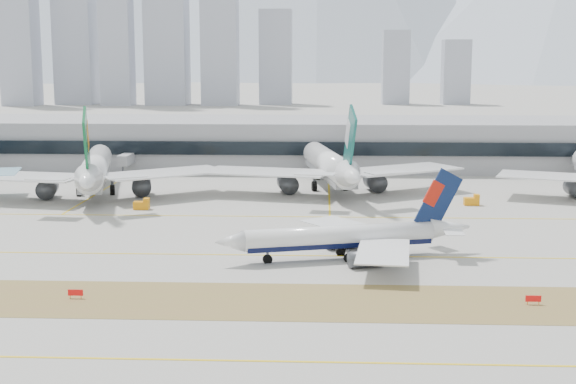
{
  "coord_description": "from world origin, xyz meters",
  "views": [
    {
      "loc": [
        11.52,
        -142.17,
        34.32
      ],
      "look_at": [
        4.3,
        18.0,
        7.5
      ],
      "focal_mm": 50.0,
      "sensor_mm": 36.0,
      "label": 1
    }
  ],
  "objects_px": {
    "taxiing_airliner": "(349,237)",
    "widebody_cathay": "(331,167)",
    "widebody_eva": "(95,171)",
    "terminal": "(288,142)"
  },
  "relations": [
    {
      "from": "taxiing_airliner",
      "to": "widebody_eva",
      "type": "relative_size",
      "value": 0.68
    },
    {
      "from": "taxiing_airliner",
      "to": "terminal",
      "type": "distance_m",
      "value": 122.41
    },
    {
      "from": "widebody_eva",
      "to": "terminal",
      "type": "distance_m",
      "value": 75.74
    },
    {
      "from": "terminal",
      "to": "widebody_cathay",
      "type": "bearing_deg",
      "value": -75.1
    },
    {
      "from": "taxiing_airliner",
      "to": "terminal",
      "type": "bearing_deg",
      "value": -98.35
    },
    {
      "from": "terminal",
      "to": "widebody_eva",
      "type": "bearing_deg",
      "value": -127.42
    },
    {
      "from": "taxiing_airliner",
      "to": "widebody_eva",
      "type": "xyz_separation_m",
      "value": [
        -61.98,
        61.16,
        2.73
      ]
    },
    {
      "from": "widebody_eva",
      "to": "terminal",
      "type": "height_order",
      "value": "widebody_eva"
    },
    {
      "from": "taxiing_airliner",
      "to": "widebody_cathay",
      "type": "height_order",
      "value": "widebody_cathay"
    },
    {
      "from": "widebody_eva",
      "to": "terminal",
      "type": "relative_size",
      "value": 0.24
    }
  ]
}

